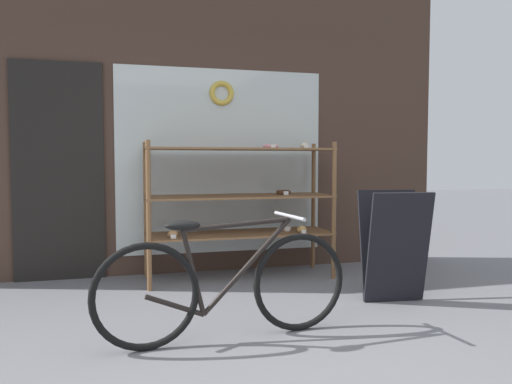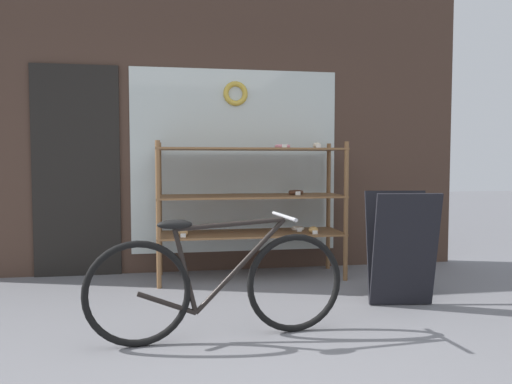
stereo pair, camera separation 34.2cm
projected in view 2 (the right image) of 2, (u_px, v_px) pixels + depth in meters
storefront_facade at (212, 122)px, 5.20m from camera, size 5.31×0.13×3.19m
display_case at (252, 196)px, 4.88m from camera, size 1.81×0.59×1.34m
bicycle at (218, 284)px, 3.21m from camera, size 1.69×0.46×0.80m
sandwich_board at (401, 248)px, 3.96m from camera, size 0.55×0.44×0.90m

